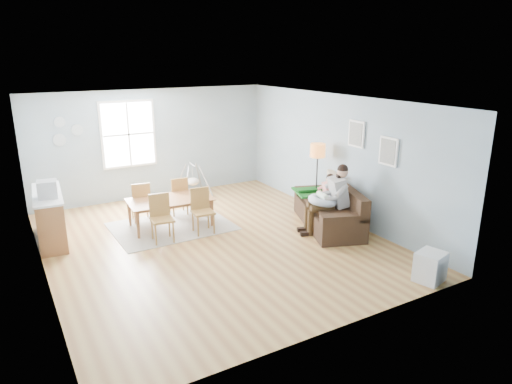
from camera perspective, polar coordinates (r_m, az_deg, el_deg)
room at (r=8.34m, az=-5.77°, el=9.32°), size 8.40×9.40×3.90m
window at (r=11.50m, az=-15.67°, el=6.97°), size 1.32×0.08×1.62m
pictures at (r=9.24m, az=14.27°, el=6.04°), size 0.05×1.34×0.74m
wall_plates at (r=11.22m, az=-22.72°, el=6.99°), size 0.67×0.02×0.66m
sofa at (r=9.75m, az=9.36°, el=-2.49°), size 1.63×2.36×0.88m
green_throw at (r=10.30m, az=7.71°, el=0.08°), size 1.18×1.06×0.04m
beige_pillow at (r=10.16m, az=9.50°, el=1.12°), size 0.34×0.51×0.50m
father at (r=9.29m, az=9.30°, el=-0.58°), size 1.06×0.70×1.42m
nursing_pillow at (r=9.26m, az=8.31°, el=-1.04°), size 0.74×0.73×0.24m
infant at (r=9.26m, az=8.25°, el=-0.45°), size 0.20×0.40×0.15m
toddler at (r=9.78m, az=8.64°, el=0.25°), size 0.58×0.41×0.86m
floor_lamp at (r=10.09m, az=7.70°, el=4.40°), size 0.33×0.33×1.63m
storage_cube at (r=7.89m, az=20.92°, el=-8.74°), size 0.52×0.49×0.49m
rug at (r=9.85m, az=-10.48°, el=-4.23°), size 2.43×1.87×0.01m
dining_table at (r=9.75m, az=-10.58°, el=-2.60°), size 1.77×1.06×0.60m
chair_sw at (r=9.02m, az=-11.80°, el=-2.78°), size 0.46×0.46×0.93m
chair_se at (r=9.32m, az=-6.82°, el=-1.94°), size 0.45×0.45×0.92m
chair_nw at (r=10.09m, az=-14.19°, el=-0.96°), size 0.45×0.45×0.89m
chair_ne at (r=10.36m, az=-9.62°, el=-0.24°), size 0.42×0.42×0.89m
counter at (r=9.69m, az=-24.35°, el=-2.81°), size 0.64×1.77×0.97m
monitor at (r=9.19m, az=-24.66°, el=0.33°), size 0.38×0.36×0.32m
baby_swing at (r=11.88m, az=-7.89°, el=1.39°), size 0.84×0.85×0.81m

